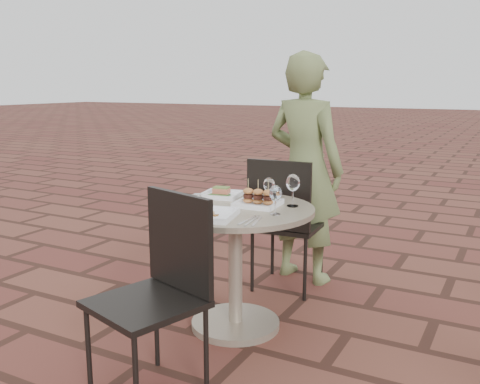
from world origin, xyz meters
The scene contains 13 objects.
ground centered at (0.00, 0.00, 0.00)m, with size 60.00×60.00×0.00m, color brown.
cafe_table centered at (-0.20, 0.20, 0.48)m, with size 0.90×0.90×0.73m.
chair_far centered at (-0.18, 0.84, 0.55)m, with size 0.46×0.46×0.93m.
chair_near centered at (-0.19, -0.53, 0.55)m, with size 0.55×0.55×0.93m.
diner centered at (-0.16, 1.16, 0.82)m, with size 0.60×0.39×1.64m, color #5F6B3B.
plate_salmon centered at (-0.41, 0.40, 0.75)m, with size 0.26×0.26×0.06m.
plate_sliders centered at (-0.10, 0.29, 0.76)m, with size 0.25×0.25×0.15m.
plate_tuna centered at (-0.21, -0.08, 0.75)m, with size 0.32×0.32×0.03m.
wine_glass_right centered at (0.07, 0.14, 0.84)m, with size 0.07×0.07×0.16m.
wine_glass_mid centered at (-0.07, 0.36, 0.84)m, with size 0.07×0.07×0.16m.
wine_glass_far centered at (0.08, 0.37, 0.86)m, with size 0.08×0.08×0.19m.
steel_ramekin centered at (-0.48, 0.24, 0.75)m, with size 0.05×0.05×0.04m, color silver.
cutlery_set centered at (0.03, -0.04, 0.73)m, with size 0.10×0.21×0.00m, color silver, non-canonical shape.
Camera 1 is at (1.21, -2.40, 1.42)m, focal length 40.00 mm.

